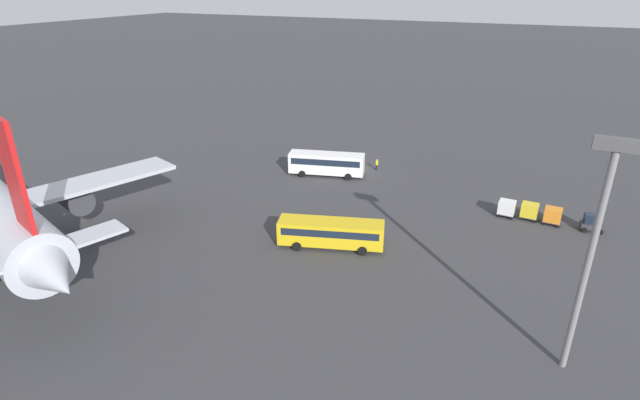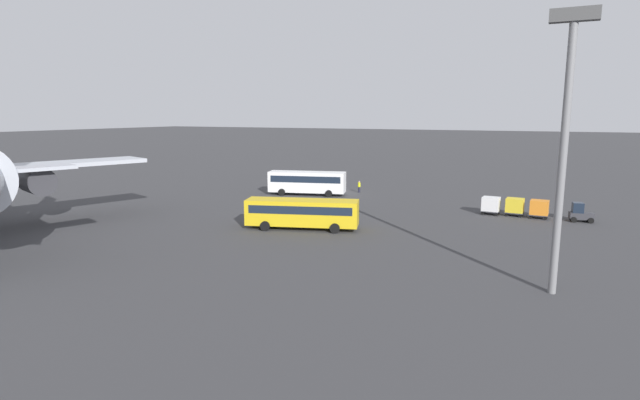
# 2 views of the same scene
# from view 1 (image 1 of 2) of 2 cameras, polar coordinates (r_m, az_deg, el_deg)

# --- Properties ---
(ground_plane) EXTENTS (600.00, 600.00, 0.00)m
(ground_plane) POSITION_cam_1_polar(r_m,az_deg,el_deg) (77.55, 4.96, 3.54)
(ground_plane) COLOR #38383A
(shuttle_bus_near) EXTENTS (11.42, 5.51, 3.37)m
(shuttle_bus_near) POSITION_cam_1_polar(r_m,az_deg,el_deg) (74.16, 0.76, 4.32)
(shuttle_bus_near) COLOR white
(shuttle_bus_near) RESTS_ON ground
(shuttle_bus_far) EXTENTS (11.74, 6.03, 3.02)m
(shuttle_bus_far) POSITION_cam_1_polar(r_m,az_deg,el_deg) (54.20, 1.26, -3.62)
(shuttle_bus_far) COLOR gold
(shuttle_bus_far) RESTS_ON ground
(baggage_tug) EXTENTS (2.57, 1.95, 2.10)m
(baggage_tug) POSITION_cam_1_polar(r_m,az_deg,el_deg) (65.92, 28.54, -2.36)
(baggage_tug) COLOR #333338
(baggage_tug) RESTS_ON ground
(worker_person) EXTENTS (0.38, 0.38, 1.74)m
(worker_person) POSITION_cam_1_polar(r_m,az_deg,el_deg) (77.12, 6.51, 4.04)
(worker_person) COLOR #1E1E2D
(worker_person) RESTS_ON ground
(cargo_cart_orange) EXTENTS (2.08, 1.78, 2.06)m
(cargo_cart_orange) POSITION_cam_1_polar(r_m,az_deg,el_deg) (65.47, 25.06, -1.58)
(cargo_cart_orange) COLOR #38383D
(cargo_cart_orange) RESTS_ON ground
(cargo_cart_yellow) EXTENTS (2.08, 1.78, 2.06)m
(cargo_cart_yellow) POSITION_cam_1_polar(r_m,az_deg,el_deg) (65.65, 22.82, -1.11)
(cargo_cart_yellow) COLOR #38383D
(cargo_cart_yellow) RESTS_ON ground
(cargo_cart_white) EXTENTS (2.08, 1.78, 2.06)m
(cargo_cart_white) POSITION_cam_1_polar(r_m,az_deg,el_deg) (65.44, 20.56, -0.82)
(cargo_cart_white) COLOR #38383D
(cargo_cart_white) RESTS_ON ground
(light_pole) EXTENTS (2.80, 0.70, 17.93)m
(light_pole) POSITION_cam_1_polar(r_m,az_deg,el_deg) (38.30, 28.85, -3.82)
(light_pole) COLOR slate
(light_pole) RESTS_ON ground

